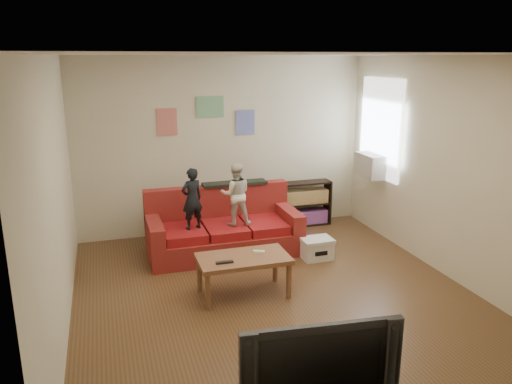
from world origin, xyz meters
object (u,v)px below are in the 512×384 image
object	(u,v)px
sofa	(223,230)
child_a	(192,199)
child_b	(236,194)
television	(316,358)
coffee_table	(243,262)
file_box	(317,248)
bookshelf	(303,206)

from	to	relation	value
sofa	child_a	world-z (taller)	child_a
child_b	television	world-z (taller)	child_b
sofa	coffee_table	size ratio (longest dim) A/B	2.00
sofa	coffee_table	world-z (taller)	sofa
child_b	file_box	bearing A→B (deg)	163.70
sofa	file_box	bearing A→B (deg)	-29.29
bookshelf	file_box	xyz separation A→B (m)	(-0.36, -1.38, -0.18)
child_a	child_b	size ratio (longest dim) A/B	0.97
sofa	bookshelf	world-z (taller)	sofa
file_box	television	size ratio (longest dim) A/B	0.38
child_a	coffee_table	distance (m)	1.34
sofa	child_a	xyz separation A→B (m)	(-0.45, -0.17, 0.55)
child_a	bookshelf	xyz separation A→B (m)	(1.97, 0.90, -0.53)
sofa	child_a	size ratio (longest dim) A/B	2.51
file_box	child_b	bearing A→B (deg)	154.68
bookshelf	television	xyz separation A→B (m)	(-1.78, -4.53, 0.39)
child_b	bookshelf	bearing A→B (deg)	-137.62
coffee_table	bookshelf	size ratio (longest dim) A/B	1.15
child_b	coffee_table	size ratio (longest dim) A/B	0.83
bookshelf	coffee_table	bearing A→B (deg)	-127.31
child_b	file_box	size ratio (longest dim) A/B	2.06
file_box	coffee_table	bearing A→B (deg)	-149.61
coffee_table	television	bearing A→B (deg)	-94.12
sofa	coffee_table	bearing A→B (deg)	-93.73
sofa	television	world-z (taller)	television
coffee_table	file_box	world-z (taller)	coffee_table
child_b	television	distance (m)	3.65
coffee_table	television	size ratio (longest dim) A/B	0.96
child_a	coffee_table	xyz separation A→B (m)	(0.36, -1.21, -0.45)
child_a	coffee_table	bearing A→B (deg)	87.85
coffee_table	sofa	bearing A→B (deg)	86.27
bookshelf	child_b	bearing A→B (deg)	-146.64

